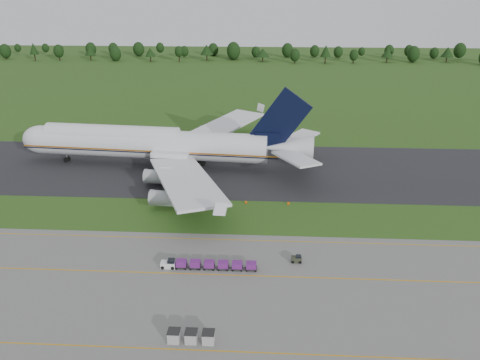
# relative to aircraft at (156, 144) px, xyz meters

# --- Properties ---
(ground) EXTENTS (600.00, 600.00, 0.00)m
(ground) POSITION_rel_aircraft_xyz_m (19.30, -28.97, -6.50)
(ground) COLOR #274A16
(ground) RESTS_ON ground
(apron) EXTENTS (300.00, 52.00, 0.06)m
(apron) POSITION_rel_aircraft_xyz_m (19.30, -62.97, -6.47)
(apron) COLOR #63635F
(apron) RESTS_ON ground
(taxiway) EXTENTS (300.00, 40.00, 0.08)m
(taxiway) POSITION_rel_aircraft_xyz_m (19.30, -0.97, -6.46)
(taxiway) COLOR black
(taxiway) RESTS_ON ground
(apron_markings) EXTENTS (300.00, 30.20, 0.01)m
(apron_markings) POSITION_rel_aircraft_xyz_m (19.30, -55.96, -6.43)
(apron_markings) COLOR #C5880B
(apron_markings) RESTS_ON apron
(tree_line) EXTENTS (525.40, 23.88, 11.86)m
(tree_line) POSITION_rel_aircraft_xyz_m (19.49, 191.32, -0.38)
(tree_line) COLOR black
(tree_line) RESTS_ON ground
(aircraft) EXTENTS (81.11, 78.73, 22.75)m
(aircraft) POSITION_rel_aircraft_xyz_m (0.00, 0.00, 0.00)
(aircraft) COLOR silver
(aircraft) RESTS_ON ground
(baggage_train) EXTENTS (16.81, 1.52, 1.47)m
(baggage_train) POSITION_rel_aircraft_xyz_m (19.46, -49.16, -5.64)
(baggage_train) COLOR silver
(baggage_train) RESTS_ON apron
(utility_cart) EXTENTS (1.84, 1.29, 1.01)m
(utility_cart) POSITION_rel_aircraft_xyz_m (35.07, -46.21, -5.94)
(utility_cart) COLOR #2B2F21
(utility_cart) RESTS_ON apron
(uld_row) EXTENTS (6.54, 1.74, 1.72)m
(uld_row) POSITION_rel_aircraft_xyz_m (19.37, -67.33, -5.57)
(uld_row) COLOR #9D9D9D
(uld_row) RESTS_ON apron
(edge_markers) EXTENTS (29.36, 0.30, 0.60)m
(edge_markers) POSITION_rel_aircraft_xyz_m (20.25, -22.47, -6.22)
(edge_markers) COLOR #DA4F06
(edge_markers) RESTS_ON ground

